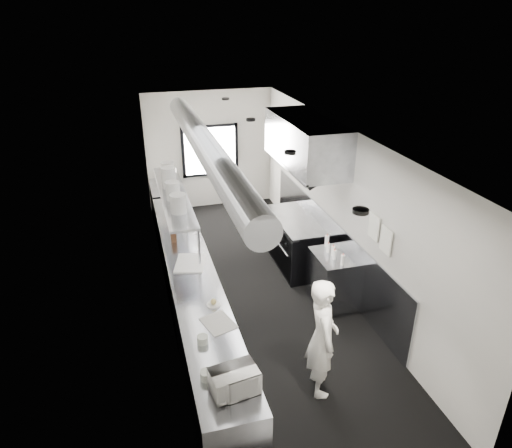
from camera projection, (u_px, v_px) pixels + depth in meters
floor at (255, 290)px, 8.13m from camera, size 3.00×8.00×0.01m
ceiling at (255, 133)px, 6.93m from camera, size 3.00×8.00×0.01m
wall_back at (210, 150)px, 11.01m from camera, size 3.00×0.02×2.80m
wall_front at (378, 401)px, 4.05m from camera, size 3.00×0.02×2.80m
wall_left at (162, 229)px, 7.16m from camera, size 0.02×8.00×2.80m
wall_right at (340, 208)px, 7.90m from camera, size 0.02×8.00×2.80m
wall_cladding at (328, 244)px, 8.52m from camera, size 0.03×5.50×1.10m
hvac_duct at (205, 146)px, 7.21m from camera, size 0.40×6.40×0.40m
service_window at (210, 151)px, 10.98m from camera, size 1.36×0.05×1.25m
exhaust_hood at (305, 142)px, 7.98m from camera, size 0.81×2.20×0.88m
prep_counter at (193, 294)px, 7.22m from camera, size 0.70×6.00×0.90m
pass_shelf at (174, 195)px, 8.05m from camera, size 0.45×3.00×0.68m
range at (298, 241)px, 8.79m from camera, size 0.88×1.60×0.94m
bottle_station at (334, 279)px, 7.61m from camera, size 0.65×0.80×0.90m
far_work_table at (168, 205)px, 10.44m from camera, size 0.70×1.20×0.90m
notice_sheet_a at (374, 227)px, 6.76m from camera, size 0.02×0.28×0.38m
notice_sheet_b at (386, 240)px, 6.48m from camera, size 0.02×0.28×0.38m
line_cook at (322, 337)px, 5.72m from camera, size 0.50×0.66×1.63m
microwave at (234, 381)px, 4.76m from camera, size 0.49×0.40×0.27m
deli_tub_a at (207, 375)px, 4.95m from camera, size 0.16×0.16×0.10m
deli_tub_b at (203, 339)px, 5.48m from camera, size 0.15×0.15×0.10m
newspaper at (218, 323)px, 5.84m from camera, size 0.46×0.51×0.01m
small_plate at (214, 305)px, 6.19m from camera, size 0.24×0.24×0.02m
pastry at (213, 302)px, 6.17m from camera, size 0.08×0.08×0.08m
cutting_board at (190, 263)px, 7.18m from camera, size 0.58×0.68×0.02m
knife_block at (173, 234)px, 7.85m from camera, size 0.09×0.20×0.22m
plate_stack_a at (178, 203)px, 7.24m from camera, size 0.33×0.33×0.30m
plate_stack_b at (173, 191)px, 7.73m from camera, size 0.25×0.25×0.31m
plate_stack_c at (169, 178)px, 8.22m from camera, size 0.35×0.35×0.38m
plate_stack_d at (168, 172)px, 8.52m from camera, size 0.29×0.29×0.37m
squeeze_bottle_a at (343, 260)px, 7.11m from camera, size 0.06×0.06×0.18m
squeeze_bottle_b at (334, 255)px, 7.27m from camera, size 0.07×0.07×0.16m
squeeze_bottle_c at (333, 251)px, 7.38m from camera, size 0.07×0.07×0.17m
squeeze_bottle_d at (328, 248)px, 7.48m from camera, size 0.06×0.06×0.16m
squeeze_bottle_e at (327, 241)px, 7.66m from camera, size 0.08×0.08×0.20m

